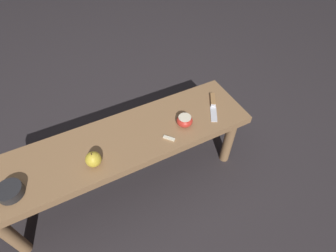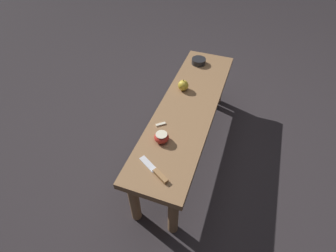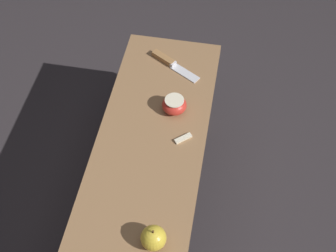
# 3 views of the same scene
# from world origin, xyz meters

# --- Properties ---
(ground_plane) EXTENTS (8.00, 8.00, 0.00)m
(ground_plane) POSITION_xyz_m (0.00, 0.00, 0.00)
(ground_plane) COLOR #2D282B
(wooden_bench) EXTENTS (1.32, 0.34, 0.40)m
(wooden_bench) POSITION_xyz_m (0.00, 0.00, 0.34)
(wooden_bench) COLOR olive
(wooden_bench) RESTS_ON ground_plane
(knife) EXTENTS (0.13, 0.19, 0.02)m
(knife) POSITION_xyz_m (-0.53, -0.00, 0.41)
(knife) COLOR silver
(knife) RESTS_ON wooden_bench
(apple_whole) EXTENTS (0.07, 0.07, 0.08)m
(apple_whole) POSITION_xyz_m (0.15, 0.08, 0.44)
(apple_whole) COLOR gold
(apple_whole) RESTS_ON wooden_bench
(apple_cut) EXTENTS (0.08, 0.08, 0.05)m
(apple_cut) POSITION_xyz_m (-0.32, 0.05, 0.43)
(apple_cut) COLOR red
(apple_cut) RESTS_ON wooden_bench
(apple_slice_near_knife) EXTENTS (0.05, 0.05, 0.01)m
(apple_slice_near_knife) POSITION_xyz_m (-0.21, 0.10, 0.41)
(apple_slice_near_knife) COLOR beige
(apple_slice_near_knife) RESTS_ON wooden_bench
(bowl) EXTENTS (0.10, 0.10, 0.04)m
(bowl) POSITION_xyz_m (0.49, 0.06, 0.42)
(bowl) COLOR #232326
(bowl) RESTS_ON wooden_bench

